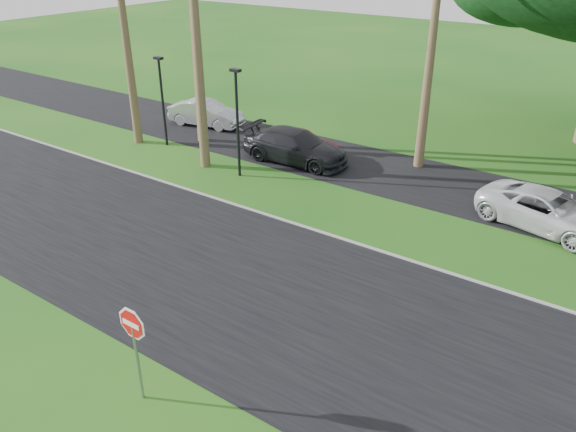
# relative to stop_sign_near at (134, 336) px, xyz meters

# --- Properties ---
(ground) EXTENTS (120.00, 120.00, 0.00)m
(ground) POSITION_rel_stop_sign_near_xyz_m (-0.50, 3.00, -1.77)
(ground) COLOR #164D13
(ground) RESTS_ON ground
(road) EXTENTS (120.00, 8.00, 0.02)m
(road) POSITION_rel_stop_sign_near_xyz_m (-0.50, 5.00, -1.76)
(road) COLOR black
(road) RESTS_ON ground
(parking_strip) EXTENTS (120.00, 5.00, 0.02)m
(parking_strip) POSITION_rel_stop_sign_near_xyz_m (-0.50, 15.50, -1.76)
(parking_strip) COLOR black
(parking_strip) RESTS_ON ground
(curb) EXTENTS (120.00, 0.12, 0.06)m
(curb) POSITION_rel_stop_sign_near_xyz_m (-0.50, 9.05, -1.74)
(curb) COLOR gray
(curb) RESTS_ON ground
(stop_sign_near) EXTENTS (1.05, 0.07, 2.62)m
(stop_sign_near) POSITION_rel_stop_sign_near_xyz_m (0.00, 0.00, 0.00)
(stop_sign_near) COLOR gray
(stop_sign_near) RESTS_ON ground
(streetlight_left) EXTENTS (0.45, 0.25, 4.34)m
(streetlight_left) POSITION_rel_stop_sign_near_xyz_m (-12.00, 12.50, 0.72)
(streetlight_left) COLOR black
(streetlight_left) RESTS_ON ground
(streetlight_right) EXTENTS (0.45, 0.25, 4.64)m
(streetlight_right) POSITION_rel_stop_sign_near_xyz_m (-6.50, 11.50, 0.88)
(streetlight_right) COLOR black
(streetlight_right) RESTS_ON ground
(car_silver) EXTENTS (4.35, 2.13, 1.37)m
(car_silver) POSITION_rel_stop_sign_near_xyz_m (-12.48, 15.98, -1.09)
(car_silver) COLOR #A7AAAF
(car_silver) RESTS_ON ground
(car_red) EXTENTS (4.48, 2.22, 1.47)m
(car_red) POSITION_rel_stop_sign_near_xyz_m (-5.56, 14.66, -1.04)
(car_red) COLOR maroon
(car_red) RESTS_ON ground
(car_dark) EXTENTS (5.17, 2.28, 1.48)m
(car_dark) POSITION_rel_stop_sign_near_xyz_m (-5.42, 14.26, -1.04)
(car_dark) COLOR black
(car_dark) RESTS_ON ground
(car_minivan) EXTENTS (5.26, 3.26, 1.36)m
(car_minivan) POSITION_rel_stop_sign_near_xyz_m (5.63, 13.94, -1.10)
(car_minivan) COLOR silver
(car_minivan) RESTS_ON ground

